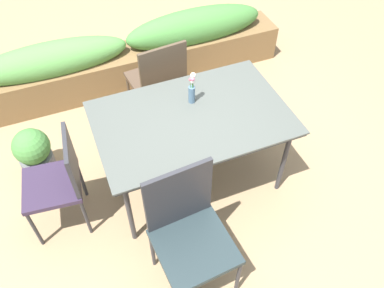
{
  "coord_description": "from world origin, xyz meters",
  "views": [
    {
      "loc": [
        -0.8,
        -2.12,
        2.89
      ],
      "look_at": [
        0.02,
        -0.09,
        0.45
      ],
      "focal_mm": 36.72,
      "sensor_mm": 36.0,
      "label": 1
    }
  ],
  "objects": [
    {
      "name": "ground_plane",
      "position": [
        0.0,
        0.0,
        0.0
      ],
      "size": [
        12.0,
        12.0,
        0.0
      ],
      "primitive_type": "plane",
      "color": "#9E7F5B"
    },
    {
      "name": "chair_far_side",
      "position": [
        0.0,
        0.71,
        0.56
      ],
      "size": [
        0.52,
        0.52,
        0.98
      ],
      "rotation": [
        0.0,
        0.0,
        0.1
      ],
      "color": "brown",
      "rests_on": "ground"
    },
    {
      "name": "planter_box",
      "position": [
        -0.1,
        1.45,
        0.34
      ],
      "size": [
        3.5,
        0.44,
        0.73
      ],
      "color": "brown",
      "rests_on": "ground"
    },
    {
      "name": "dining_table",
      "position": [
        0.02,
        -0.09,
        0.72
      ],
      "size": [
        1.51,
        0.97,
        0.77
      ],
      "color": "#4C514C",
      "rests_on": "ground"
    },
    {
      "name": "flower_vase",
      "position": [
        0.08,
        0.07,
        0.9
      ],
      "size": [
        0.06,
        0.05,
        0.28
      ],
      "color": "slate",
      "rests_on": "dining_table"
    },
    {
      "name": "chair_near_left",
      "position": [
        -0.33,
        -0.88,
        0.57
      ],
      "size": [
        0.53,
        0.53,
        1.03
      ],
      "rotation": [
        0.0,
        0.0,
        3.21
      ],
      "color": "#253236",
      "rests_on": "ground"
    },
    {
      "name": "chair_end_left",
      "position": [
        -1.06,
        -0.1,
        0.52
      ],
      "size": [
        0.47,
        0.47,
        0.9
      ],
      "rotation": [
        0.0,
        0.0,
        1.46
      ],
      "color": "#34273E",
      "rests_on": "ground"
    },
    {
      "name": "potted_plant",
      "position": [
        -1.25,
        0.47,
        0.27
      ],
      "size": [
        0.32,
        0.32,
        0.52
      ],
      "color": "slate",
      "rests_on": "ground"
    }
  ]
}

